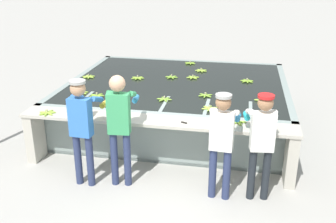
# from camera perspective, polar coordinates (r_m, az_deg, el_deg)

# --- Properties ---
(ground_plane) EXTENTS (80.00, 80.00, 0.00)m
(ground_plane) POSITION_cam_1_polar(r_m,az_deg,el_deg) (6.37, -2.24, -9.42)
(ground_plane) COLOR #A3A099
(ground_plane) RESTS_ON ground
(wash_tank) EXTENTS (4.42, 3.77, 0.90)m
(wash_tank) POSITION_cam_1_polar(r_m,az_deg,el_deg) (8.24, 1.37, 1.35)
(wash_tank) COLOR gray
(wash_tank) RESTS_ON ground
(work_ledge) EXTENTS (4.42, 0.45, 0.90)m
(work_ledge) POSITION_cam_1_polar(r_m,az_deg,el_deg) (6.27, -1.86, -3.38)
(work_ledge) COLOR #B7B2A3
(work_ledge) RESTS_ON ground
(worker_0) EXTENTS (0.44, 0.73, 1.66)m
(worker_0) POSITION_cam_1_polar(r_m,az_deg,el_deg) (5.89, -12.39, -1.59)
(worker_0) COLOR navy
(worker_0) RESTS_ON ground
(worker_1) EXTENTS (0.45, 0.73, 1.74)m
(worker_1) POSITION_cam_1_polar(r_m,az_deg,el_deg) (5.77, -7.05, -1.26)
(worker_1) COLOR navy
(worker_1) RESTS_ON ground
(worker_2) EXTENTS (0.44, 0.73, 1.58)m
(worker_2) POSITION_cam_1_polar(r_m,az_deg,el_deg) (5.49, 7.82, -3.65)
(worker_2) COLOR navy
(worker_2) RESTS_ON ground
(worker_3) EXTENTS (0.47, 0.73, 1.59)m
(worker_3) POSITION_cam_1_polar(r_m,az_deg,el_deg) (5.57, 13.46, -3.67)
(worker_3) COLOR #1E2328
(worker_3) RESTS_ON ground
(banana_bunch_floating_0) EXTENTS (0.27, 0.28, 0.08)m
(banana_bunch_floating_0) POSITION_cam_1_polar(r_m,az_deg,el_deg) (6.62, 6.05, 0.47)
(banana_bunch_floating_0) COLOR #9EC642
(banana_bunch_floating_0) RESTS_ON wash_tank
(banana_bunch_floating_1) EXTENTS (0.28, 0.28, 0.08)m
(banana_bunch_floating_1) POSITION_cam_1_polar(r_m,az_deg,el_deg) (8.35, 3.62, 4.96)
(banana_bunch_floating_1) COLOR #93BC3D
(banana_bunch_floating_1) RESTS_ON wash_tank
(banana_bunch_floating_2) EXTENTS (0.28, 0.26, 0.08)m
(banana_bunch_floating_2) POSITION_cam_1_polar(r_m,az_deg,el_deg) (7.01, -0.54, 1.80)
(banana_bunch_floating_2) COLOR #75A333
(banana_bunch_floating_2) RESTS_ON wash_tank
(banana_bunch_floating_3) EXTENTS (0.28, 0.28, 0.08)m
(banana_bunch_floating_3) POSITION_cam_1_polar(r_m,az_deg,el_deg) (8.56, -11.45, 4.97)
(banana_bunch_floating_3) COLOR #9EC642
(banana_bunch_floating_3) RESTS_ON wash_tank
(banana_bunch_floating_4) EXTENTS (0.28, 0.28, 0.08)m
(banana_bunch_floating_4) POSITION_cam_1_polar(r_m,az_deg,el_deg) (8.32, -4.42, 4.87)
(banana_bunch_floating_4) COLOR #8CB738
(banana_bunch_floating_4) RESTS_ON wash_tank
(banana_bunch_floating_5) EXTENTS (0.28, 0.28, 0.08)m
(banana_bunch_floating_5) POSITION_cam_1_polar(r_m,az_deg,el_deg) (8.24, 11.40, 4.36)
(banana_bunch_floating_5) COLOR #7FAD33
(banana_bunch_floating_5) RESTS_ON wash_tank
(banana_bunch_floating_6) EXTENTS (0.28, 0.28, 0.08)m
(banana_bunch_floating_6) POSITION_cam_1_polar(r_m,az_deg,el_deg) (8.90, 4.82, 5.94)
(banana_bunch_floating_6) COLOR #93BC3D
(banana_bunch_floating_6) RESTS_ON wash_tank
(banana_bunch_floating_7) EXTENTS (0.28, 0.28, 0.08)m
(banana_bunch_floating_7) POSITION_cam_1_polar(r_m,az_deg,el_deg) (7.32, -10.28, 2.29)
(banana_bunch_floating_7) COLOR #7FAD33
(banana_bunch_floating_7) RESTS_ON wash_tank
(banana_bunch_floating_8) EXTENTS (0.27, 0.27, 0.08)m
(banana_bunch_floating_8) POSITION_cam_1_polar(r_m,az_deg,el_deg) (7.93, -7.26, 3.94)
(banana_bunch_floating_8) COLOR #7FAD33
(banana_bunch_floating_8) RESTS_ON wash_tank
(banana_bunch_floating_9) EXTENTS (0.28, 0.28, 0.08)m
(banana_bunch_floating_9) POSITION_cam_1_polar(r_m,az_deg,el_deg) (7.54, -12.52, 2.68)
(banana_bunch_floating_9) COLOR #9EC642
(banana_bunch_floating_9) RESTS_ON wash_tank
(banana_bunch_floating_10) EXTENTS (0.28, 0.27, 0.08)m
(banana_bunch_floating_10) POSITION_cam_1_polar(r_m,az_deg,el_deg) (8.36, 0.53, 5.02)
(banana_bunch_floating_10) COLOR #75A333
(banana_bunch_floating_10) RESTS_ON wash_tank
(banana_bunch_floating_11) EXTENTS (0.28, 0.28, 0.08)m
(banana_bunch_floating_11) POSITION_cam_1_polar(r_m,az_deg,el_deg) (9.53, 3.23, 7.02)
(banana_bunch_floating_11) COLOR #7FAD33
(banana_bunch_floating_11) RESTS_ON wash_tank
(banana_bunch_floating_12) EXTENTS (0.27, 0.28, 0.08)m
(banana_bunch_floating_12) POSITION_cam_1_polar(r_m,az_deg,el_deg) (7.25, 5.44, 2.35)
(banana_bunch_floating_12) COLOR #75A333
(banana_bunch_floating_12) RESTS_ON wash_tank
(banana_bunch_floating_13) EXTENTS (0.28, 0.28, 0.08)m
(banana_bunch_floating_13) POSITION_cam_1_polar(r_m,az_deg,el_deg) (7.15, 13.46, 1.58)
(banana_bunch_floating_13) COLOR #9EC642
(banana_bunch_floating_13) RESTS_ON wash_tank
(banana_bunch_ledge_0) EXTENTS (0.28, 0.28, 0.08)m
(banana_bunch_ledge_0) POSITION_cam_1_polar(r_m,az_deg,el_deg) (6.67, -17.13, -0.17)
(banana_bunch_ledge_0) COLOR #93BC3D
(banana_bunch_ledge_0) RESTS_ON work_ledge
(banana_bunch_ledge_1) EXTENTS (0.27, 0.27, 0.08)m
(banana_bunch_ledge_1) POSITION_cam_1_polar(r_m,az_deg,el_deg) (6.11, 10.08, -1.49)
(banana_bunch_ledge_1) COLOR #8CB738
(banana_bunch_ledge_1) RESTS_ON work_ledge
(knife_0) EXTENTS (0.34, 0.16, 0.02)m
(knife_0) POSITION_cam_1_polar(r_m,az_deg,el_deg) (5.99, 2.92, -1.76)
(knife_0) COLOR silver
(knife_0) RESTS_ON work_ledge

